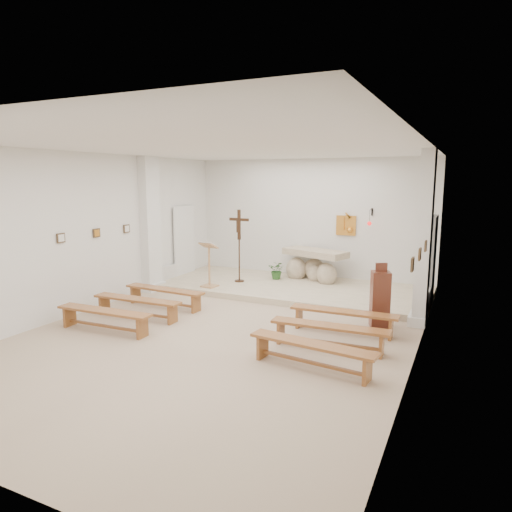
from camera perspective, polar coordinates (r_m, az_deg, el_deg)
The scene contains 29 objects.
ground at distance 9.10m, azimuth -3.58°, elevation -9.17°, with size 7.00×10.00×0.00m, color tan.
wall_left at distance 10.81m, azimuth -20.14°, elevation 2.78°, with size 0.02×10.00×3.50m, color silver.
wall_right at distance 7.66m, azimuth 19.81°, elevation 0.22°, with size 0.02×10.00×3.50m, color silver.
wall_back at distance 13.25m, azimuth 6.81°, elevation 4.44°, with size 7.00×0.02×3.50m, color silver.
ceiling at distance 8.63m, azimuth -3.83°, elevation 13.34°, with size 7.00×10.00×0.02m, color silver.
sanctuary_platform at distance 12.14m, azimuth 4.42°, elevation -4.01°, with size 6.98×3.00×0.15m, color beige.
pilaster_left at distance 12.22m, azimuth -13.07°, elevation 3.83°, with size 0.26×0.55×3.50m, color white.
pilaster_right at distance 9.64m, azimuth 20.28°, elevation 2.01°, with size 0.26×0.55×3.50m, color white.
gold_wall_relief at distance 12.94m, azimuth 11.18°, elevation 3.76°, with size 0.55×0.04×0.55m, color gold.
sanctuary_lamp at distance 12.53m, azimuth 14.03°, elevation 4.20°, with size 0.11×0.36×0.44m.
station_frame_left_front at distance 10.26m, azimuth -23.21°, elevation 2.08°, with size 0.03×0.20×0.20m, color #47341F.
station_frame_left_mid at distance 10.94m, azimuth -19.31°, elevation 2.74°, with size 0.03×0.20×0.20m, color #47341F.
station_frame_left_rear at distance 11.67m, azimuth -15.88°, elevation 3.31°, with size 0.03×0.20×0.20m, color #47341F.
station_frame_right_front at distance 6.88m, azimuth 18.97°, elevation -0.99°, with size 0.03×0.20×0.20m, color #47341F.
station_frame_right_mid at distance 7.86m, azimuth 19.80°, elevation 0.23°, with size 0.03×0.20×0.20m, color #47341F.
station_frame_right_rear at distance 8.84m, azimuth 20.45°, elevation 1.17°, with size 0.03×0.20×0.20m, color #47341F.
radiator_left at distance 13.02m, azimuth -11.13°, elevation -2.35°, with size 0.10×0.85×0.52m, color silver.
radiator_right at distance 10.60m, azimuth 20.49°, elevation -5.52°, with size 0.10×0.85×0.52m, color silver.
altar at distance 12.78m, azimuth 7.28°, elevation -1.38°, with size 1.94×1.25×0.93m.
lectern at distance 11.85m, azimuth -5.91°, elevation -1.06°, with size 0.46×0.40×1.20m.
crucifix_stand at distance 12.33m, azimuth -2.13°, elevation 1.96°, with size 0.60×0.26×1.97m.
potted_plant at distance 12.78m, azimuth 2.66°, elevation -1.79°, with size 0.46×0.40×0.51m, color #285823.
donation_pedestal at distance 9.40m, azimuth 15.23°, elevation -5.21°, with size 0.45×0.45×1.31m.
bench_left_front at distance 10.75m, azimuth -11.37°, elevation -4.57°, with size 2.08×0.44×0.44m.
bench_right_front at distance 8.98m, azimuth 10.87°, elevation -7.39°, with size 2.07×0.39×0.44m.
bench_left_second at distance 10.03m, azimuth -14.65°, elevation -5.73°, with size 2.07×0.38×0.44m.
bench_right_second at distance 8.09m, azimuth 9.15°, elevation -9.23°, with size 2.07×0.42×0.44m.
bench_left_third at distance 9.34m, azimuth -18.45°, elevation -7.04°, with size 2.07×0.40×0.44m.
bench_right_third at distance 7.23m, azimuth 6.97°, elevation -11.52°, with size 2.09×0.58×0.44m.
Camera 1 is at (4.18, -7.53, 2.92)m, focal length 32.00 mm.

